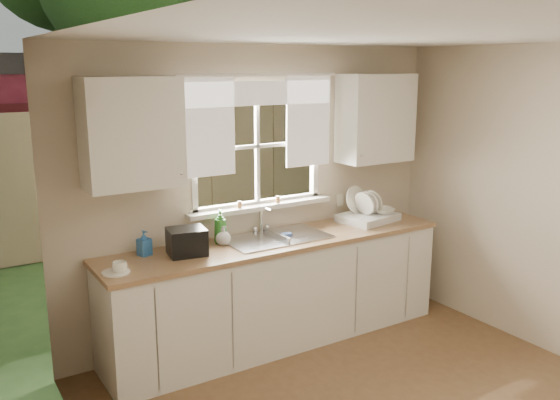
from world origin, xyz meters
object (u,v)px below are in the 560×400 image
dish_rack (367,215)px  cup (120,267)px  soap_bottle_a (220,227)px  black_appliance (187,242)px

dish_rack → cup: dish_rack is taller
soap_bottle_a → black_appliance: size_ratio=1.01×
black_appliance → cup: bearing=-157.2°
dish_rack → soap_bottle_a: size_ratio=2.04×
soap_bottle_a → dish_rack: bearing=12.5°
dish_rack → cup: bearing=-175.8°
dish_rack → black_appliance: (-1.83, -0.04, 0.04)m
black_appliance → dish_rack: bearing=10.6°
cup → black_appliance: (0.56, 0.14, 0.06)m
soap_bottle_a → black_appliance: bearing=-144.5°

